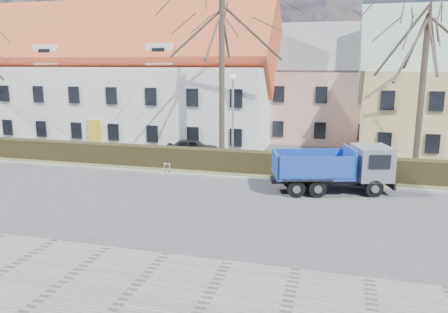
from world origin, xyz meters
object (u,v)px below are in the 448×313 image
(streetlight, at_px, (233,122))
(parked_car_a, at_px, (193,147))
(cart_frame, at_px, (164,167))
(dump_truck, at_px, (328,168))

(streetlight, xyz_separation_m, parked_car_a, (-3.65, 2.91, -2.34))
(streetlight, distance_m, parked_car_a, 5.23)
(cart_frame, xyz_separation_m, parked_car_a, (0.03, 5.21, 0.27))
(dump_truck, height_order, parked_car_a, dump_truck)
(dump_truck, xyz_separation_m, parked_car_a, (-9.60, 6.63, -0.60))
(cart_frame, bearing_deg, parked_car_a, 89.66)
(streetlight, relative_size, parked_car_a, 1.60)
(dump_truck, relative_size, parked_car_a, 1.66)
(dump_truck, relative_size, cart_frame, 7.86)
(streetlight, bearing_deg, cart_frame, -148.02)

